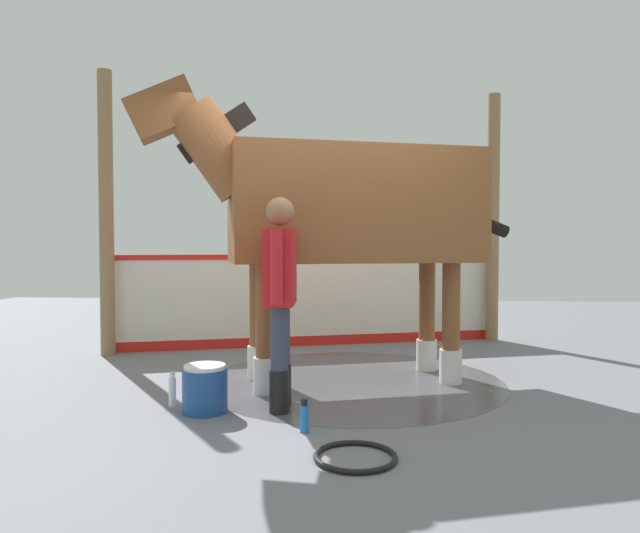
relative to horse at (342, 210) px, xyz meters
name	(u,v)px	position (x,y,z in m)	size (l,w,h in m)	color
ground_plane	(332,388)	(0.07, 0.22, -1.58)	(16.00, 16.00, 0.02)	slate
wet_patch	(353,381)	(-0.10, -0.03, -1.56)	(2.74, 2.74, 0.00)	#4C4C54
barrier_wall	(312,303)	(0.44, -1.86, -1.04)	(4.53, 1.42, 1.13)	silver
roof_post_near	(106,214)	(2.68, -1.05, 0.03)	(0.16, 0.16, 3.19)	olive
roof_post_far	(493,218)	(-1.88, -2.41, 0.03)	(0.16, 0.16, 3.19)	olive
horse	(342,210)	(0.00, 0.00, 0.00)	(3.44, 1.59, 2.65)	brown
handler	(280,289)	(0.43, 0.90, -0.65)	(0.24, 0.65, 1.61)	black
wash_bucket	(205,389)	(0.98, 1.03, -1.39)	(0.33, 0.33, 0.35)	#1E478C
bottle_shampoo	(172,391)	(1.27, 0.90, -1.44)	(0.06, 0.06, 0.27)	white
bottle_spray	(304,417)	(0.19, 1.43, -1.46)	(0.06, 0.06, 0.22)	blue
hose_coil	(355,456)	(-0.15, 1.88, -1.55)	(0.49, 0.49, 0.03)	black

